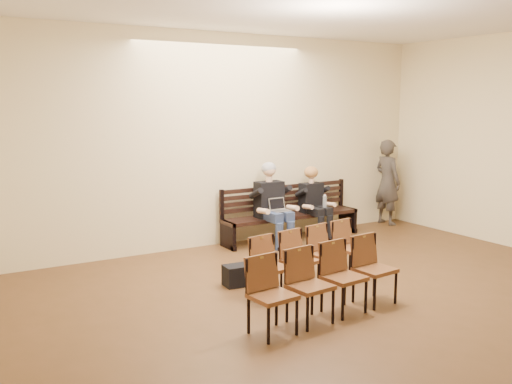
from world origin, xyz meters
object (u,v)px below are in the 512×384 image
(seated_woman, at_px, (314,206))
(passerby, at_px, (388,176))
(chair_row_front, at_px, (314,258))
(bag, at_px, (238,275))
(bench, at_px, (292,227))
(chair_row_back, at_px, (328,282))
(water_bottle, at_px, (325,208))
(laptop, at_px, (281,213))
(seated_man, at_px, (272,204))

(seated_woman, distance_m, passerby, 1.97)
(passerby, xyz_separation_m, chair_row_front, (-3.55, -2.40, -0.57))
(passerby, bearing_deg, bag, 110.94)
(bench, distance_m, chair_row_front, 2.61)
(seated_woman, relative_size, chair_row_back, 0.58)
(passerby, height_order, chair_row_front, passerby)
(seated_woman, bearing_deg, water_bottle, -70.49)
(seated_woman, bearing_deg, chair_row_back, -124.24)
(water_bottle, height_order, bag, water_bottle)
(bag, bearing_deg, passerby, 23.06)
(seated_woman, relative_size, water_bottle, 4.97)
(passerby, bearing_deg, laptop, 96.70)
(water_bottle, height_order, passerby, passerby)
(laptop, bearing_deg, bench, 33.52)
(seated_man, xyz_separation_m, chair_row_front, (-0.74, -2.18, -0.30))
(water_bottle, bearing_deg, passerby, 12.75)
(laptop, bearing_deg, chair_row_front, -115.19)
(laptop, relative_size, bag, 0.81)
(chair_row_front, relative_size, chair_row_back, 0.95)
(chair_row_back, bearing_deg, bench, 55.75)
(seated_man, relative_size, seated_woman, 1.21)
(water_bottle, height_order, chair_row_front, chair_row_front)
(laptop, relative_size, passerby, 0.16)
(bench, xyz_separation_m, chair_row_back, (-1.73, -3.25, 0.18))
(seated_man, height_order, chair_row_back, seated_man)
(seated_man, xyz_separation_m, bag, (-1.56, -1.64, -0.55))
(passerby, bearing_deg, chair_row_back, 127.44)
(laptop, bearing_deg, bag, -141.74)
(laptop, distance_m, chair_row_back, 3.20)
(seated_woman, distance_m, bag, 2.97)
(laptop, height_order, water_bottle, water_bottle)
(seated_man, xyz_separation_m, chair_row_back, (-1.25, -3.13, -0.28))
(chair_row_back, bearing_deg, seated_man, 61.99)
(laptop, distance_m, passerby, 2.82)
(laptop, xyz_separation_m, passerby, (2.76, 0.43, 0.40))
(bag, height_order, passerby, passerby)
(water_bottle, relative_size, bag, 0.62)
(water_bottle, relative_size, chair_row_back, 0.12)
(seated_woman, xyz_separation_m, water_bottle, (0.07, -0.20, -0.01))
(passerby, bearing_deg, seated_man, 92.30)
(bench, distance_m, seated_woman, 0.54)
(seated_woman, height_order, passerby, passerby)
(laptop, bearing_deg, seated_man, 97.00)
(chair_row_front, bearing_deg, bench, 52.37)
(seated_man, bearing_deg, bench, 14.05)
(passerby, bearing_deg, water_bottle, 100.63)
(seated_woman, bearing_deg, bag, -146.08)
(seated_man, bearing_deg, laptop, -79.50)
(chair_row_front, xyz_separation_m, chair_row_back, (-0.51, -0.95, 0.02))
(bench, distance_m, bag, 2.70)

